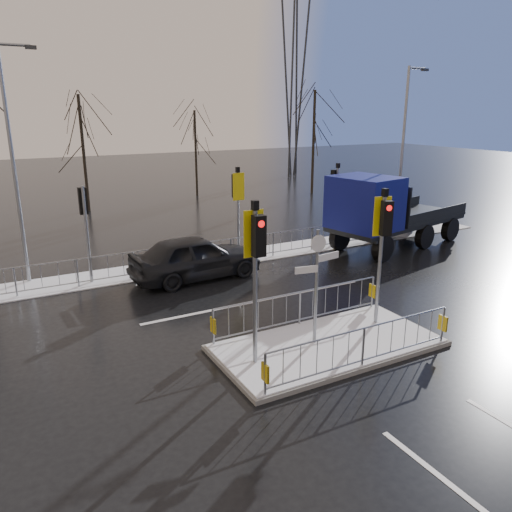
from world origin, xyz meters
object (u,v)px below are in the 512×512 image
flatbed_truck (379,211)px  street_lamp_right (404,145)px  street_lamp_left (15,158)px  car_far_lane (196,257)px  traffic_island (328,334)px

flatbed_truck → street_lamp_right: street_lamp_right is taller
flatbed_truck → street_lamp_left: bearing=168.4°
flatbed_truck → street_lamp_right: 4.40m
street_lamp_right → street_lamp_left: bearing=176.6°
car_far_lane → flatbed_truck: bearing=-95.1°
car_far_lane → flatbed_truck: (8.50, -0.30, 0.97)m
traffic_island → street_lamp_right: (10.58, 8.49, 4.00)m
car_far_lane → street_lamp_right: (11.52, 1.58, 3.56)m
flatbed_truck → street_lamp_left: 14.52m
traffic_island → street_lamp_right: 14.14m
traffic_island → car_far_lane: (-0.94, 6.91, 0.44)m
traffic_island → street_lamp_left: bearing=124.1°
flatbed_truck → street_lamp_right: size_ratio=0.96×
street_lamp_right → street_lamp_left: street_lamp_left is taller
traffic_island → car_far_lane: traffic_island is taller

